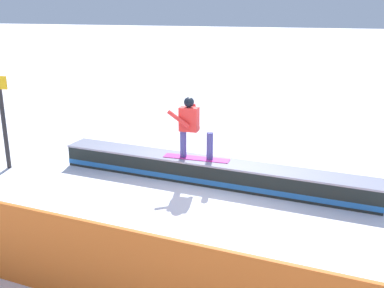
# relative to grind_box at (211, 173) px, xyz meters

# --- Properties ---
(ground_plane) EXTENTS (120.00, 120.00, 0.00)m
(ground_plane) POSITION_rel_grind_box_xyz_m (0.00, 0.00, -0.23)
(ground_plane) COLOR white
(grind_box) EXTENTS (7.05, 1.68, 0.51)m
(grind_box) POSITION_rel_grind_box_xyz_m (0.00, 0.00, 0.00)
(grind_box) COLOR black
(grind_box) RESTS_ON ground_plane
(snowboarder) EXTENTS (1.46, 0.42, 1.35)m
(snowboarder) POSITION_rel_grind_box_xyz_m (0.45, -0.05, 1.01)
(snowboarder) COLOR #B6278D
(snowboarder) RESTS_ON grind_box
(safety_fence) EXTENTS (8.15, 1.27, 1.21)m
(safety_fence) POSITION_rel_grind_box_xyz_m (0.00, 4.58, 0.37)
(safety_fence) COLOR orange
(safety_fence) RESTS_ON ground_plane
(trail_marker) EXTENTS (0.40, 0.10, 2.19)m
(trail_marker) POSITION_rel_grind_box_xyz_m (4.83, 0.29, 0.93)
(trail_marker) COLOR #262628
(trail_marker) RESTS_ON ground_plane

